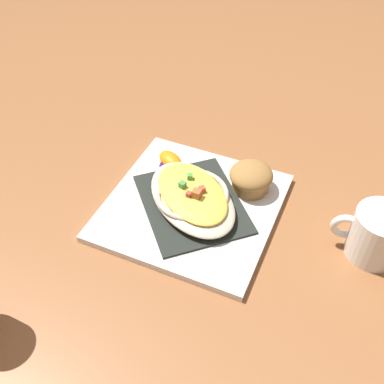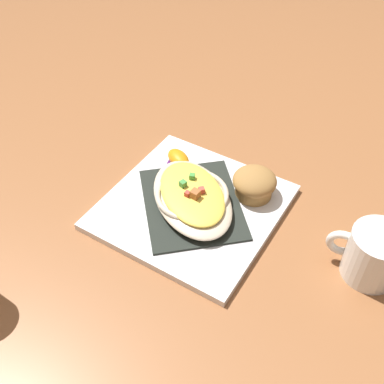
# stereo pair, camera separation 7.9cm
# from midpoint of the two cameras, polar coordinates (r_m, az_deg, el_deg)

# --- Properties ---
(ground_plane) EXTENTS (2.60, 2.60, 0.00)m
(ground_plane) POSITION_cam_midpoint_polar(r_m,az_deg,el_deg) (0.82, 2.75, -2.28)
(ground_plane) COLOR #965D36
(square_plate) EXTENTS (0.31, 0.31, 0.01)m
(square_plate) POSITION_cam_midpoint_polar(r_m,az_deg,el_deg) (0.81, 2.77, -1.97)
(square_plate) COLOR white
(square_plate) RESTS_ON ground_plane
(folded_napkin) EXTENTS (0.25, 0.25, 0.00)m
(folded_napkin) POSITION_cam_midpoint_polar(r_m,az_deg,el_deg) (0.81, 2.79, -1.55)
(folded_napkin) COLOR #252B25
(folded_napkin) RESTS_ON square_plate
(gratin_dish) EXTENTS (0.23, 0.23, 0.05)m
(gratin_dish) POSITION_cam_midpoint_polar(r_m,az_deg,el_deg) (0.79, 2.84, -0.59)
(gratin_dish) COLOR beige
(gratin_dish) RESTS_ON folded_napkin
(muffin) EXTENTS (0.08, 0.08, 0.05)m
(muffin) POSITION_cam_midpoint_polar(r_m,az_deg,el_deg) (0.82, 10.35, 0.91)
(muffin) COLOR #A4753B
(muffin) RESTS_ON square_plate
(orange_garnish) EXTENTS (0.06, 0.06, 0.02)m
(orange_garnish) POSITION_cam_midpoint_polar(r_m,az_deg,el_deg) (0.88, 0.85, 3.87)
(orange_garnish) COLOR #4A1664
(orange_garnish) RESTS_ON square_plate
(coffee_mug) EXTENTS (0.09, 0.12, 0.08)m
(coffee_mug) POSITION_cam_midpoint_polar(r_m,az_deg,el_deg) (0.77, 23.98, -7.39)
(coffee_mug) COLOR white
(coffee_mug) RESTS_ON ground_plane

